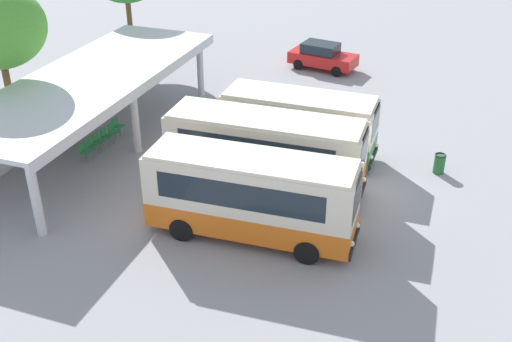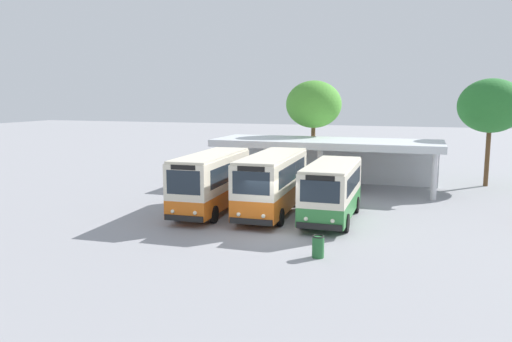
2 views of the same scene
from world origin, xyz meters
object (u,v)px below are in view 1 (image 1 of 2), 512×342
object	(u,v)px
waiting_chair_second_from_end	(91,145)
waiting_chair_fourth_seat	(106,135)
city_bus_middle_cream	(299,123)
waiting_chair_far_end_seat	(117,125)
litter_bin_apron	(439,164)
parked_car_flank	(322,56)
waiting_chair_middle_seat	(98,140)
city_bus_nearest_orange	(251,194)
city_bus_second_in_row	(265,150)
waiting_chair_fifth_seat	(113,130)
waiting_chair_end_by_column	(84,150)

from	to	relation	value
waiting_chair_second_from_end	waiting_chair_fourth_seat	bearing A→B (deg)	-2.94
city_bus_middle_cream	waiting_chair_second_from_end	distance (m)	9.57
waiting_chair_far_end_seat	litter_bin_apron	world-z (taller)	litter_bin_apron
parked_car_flank	litter_bin_apron	bearing A→B (deg)	-143.94
city_bus_middle_cream	waiting_chair_middle_seat	xyz separation A→B (m)	(-2.56, 8.95, -1.15)
city_bus_nearest_orange	waiting_chair_middle_seat	size ratio (longest dim) A/B	8.98
city_bus_second_in_row	waiting_chair_middle_seat	size ratio (longest dim) A/B	9.46
waiting_chair_fifth_seat	city_bus_middle_cream	bearing A→B (deg)	-81.10
waiting_chair_fourth_seat	waiting_chair_far_end_seat	size ratio (longest dim) A/B	1.00
waiting_chair_second_from_end	waiting_chair_far_end_seat	size ratio (longest dim) A/B	1.00
waiting_chair_far_end_seat	waiting_chair_fourth_seat	bearing A→B (deg)	-176.72
waiting_chair_fifth_seat	waiting_chair_middle_seat	bearing A→B (deg)	175.89
waiting_chair_second_from_end	waiting_chair_fifth_seat	world-z (taller)	same
litter_bin_apron	city_bus_nearest_orange	bearing A→B (deg)	140.27
city_bus_second_in_row	waiting_chair_fifth_seat	world-z (taller)	city_bus_second_in_row
waiting_chair_fourth_seat	waiting_chair_middle_seat	bearing A→B (deg)	174.99
waiting_chair_middle_seat	waiting_chair_far_end_seat	world-z (taller)	same
city_bus_nearest_orange	waiting_chair_fifth_seat	world-z (taller)	city_bus_nearest_orange
city_bus_middle_cream	parked_car_flank	bearing A→B (deg)	9.36
waiting_chair_end_by_column	city_bus_second_in_row	bearing A→B (deg)	-87.38
parked_car_flank	waiting_chair_second_from_end	bearing A→B (deg)	154.79
city_bus_second_in_row	waiting_chair_far_end_seat	world-z (taller)	city_bus_second_in_row
city_bus_second_in_row	waiting_chair_far_end_seat	distance (m)	8.98
waiting_chair_second_from_end	litter_bin_apron	bearing A→B (deg)	-76.27
city_bus_second_in_row	litter_bin_apron	size ratio (longest dim) A/B	9.04
waiting_chair_end_by_column	waiting_chair_second_from_end	world-z (taller)	same
waiting_chair_end_by_column	litter_bin_apron	world-z (taller)	litter_bin_apron
waiting_chair_middle_seat	waiting_chair_second_from_end	bearing A→B (deg)	179.14
city_bus_nearest_orange	city_bus_second_in_row	world-z (taller)	city_bus_second_in_row
waiting_chair_end_by_column	litter_bin_apron	xyz separation A→B (m)	(4.30, -15.18, -0.07)
city_bus_nearest_orange	waiting_chair_middle_seat	xyz separation A→B (m)	(4.13, 9.15, -1.28)
waiting_chair_fifth_seat	litter_bin_apron	distance (m)	15.22
city_bus_middle_cream	waiting_chair_end_by_column	distance (m)	9.77
city_bus_middle_cream	waiting_chair_fourth_seat	world-z (taller)	city_bus_middle_cream
waiting_chair_end_by_column	waiting_chair_far_end_seat	xyz separation A→B (m)	(2.93, 0.02, 0.00)
city_bus_middle_cream	waiting_chair_second_from_end	bearing A→B (deg)	109.36
waiting_chair_end_by_column	waiting_chair_far_end_seat	distance (m)	2.93
city_bus_middle_cream	parked_car_flank	xyz separation A→B (m)	(11.77, 1.94, -0.84)
parked_car_flank	waiting_chair_far_end_seat	xyz separation A→B (m)	(-12.57, 7.03, -0.30)
waiting_chair_end_by_column	waiting_chair_fifth_seat	size ratio (longest dim) A/B	1.00
waiting_chair_end_by_column	waiting_chair_far_end_seat	bearing A→B (deg)	0.31
parked_car_flank	waiting_chair_middle_seat	world-z (taller)	parked_car_flank
waiting_chair_fifth_seat	litter_bin_apron	size ratio (longest dim) A/B	0.96
city_bus_middle_cream	waiting_chair_fourth_seat	size ratio (longest dim) A/B	8.07
city_bus_nearest_orange	litter_bin_apron	size ratio (longest dim) A/B	8.58
waiting_chair_fourth_seat	waiting_chair_far_end_seat	xyz separation A→B (m)	(1.17, 0.07, 0.00)
parked_car_flank	waiting_chair_middle_seat	bearing A→B (deg)	153.92
waiting_chair_middle_seat	waiting_chair_end_by_column	bearing A→B (deg)	180.00
waiting_chair_second_from_end	waiting_chair_fourth_seat	size ratio (longest dim) A/B	1.00
city_bus_second_in_row	waiting_chair_fifth_seat	distance (m)	8.74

